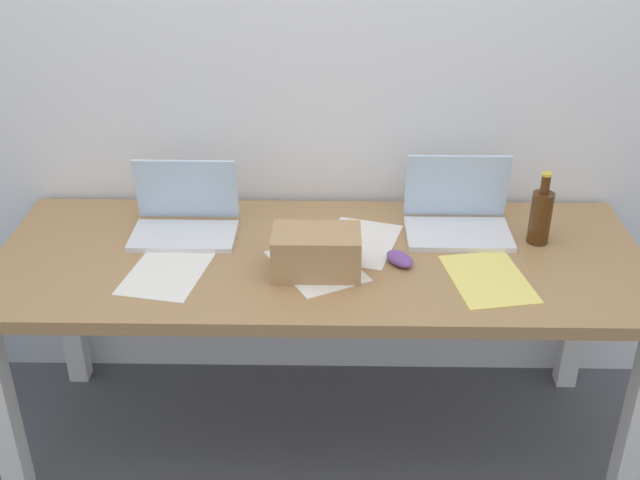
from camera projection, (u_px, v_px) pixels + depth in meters
The scene contains 12 objects.
ground_plane at pixel (320, 436), 2.72m from camera, with size 8.00×8.00×0.00m, color #515459.
back_wall at pixel (322, 29), 2.48m from camera, with size 5.20×0.08×2.60m, color white.
desk at pixel (320, 279), 2.42m from camera, with size 1.96×0.75×0.72m.
laptop_left at pixel (185, 218), 2.47m from camera, with size 0.33×0.22×0.23m.
laptop_right at pixel (458, 216), 2.49m from camera, with size 0.33×0.23×0.23m.
beer_bottle at pixel (541, 216), 2.40m from camera, with size 0.07×0.07×0.23m.
computer_mouse at pixel (400, 259), 2.32m from camera, with size 0.06×0.10×0.03m, color #724799.
cardboard_box at pixel (316, 252), 2.26m from camera, with size 0.25×0.16×0.13m, color tan.
paper_sheet_front_right at pixel (488, 279), 2.25m from camera, with size 0.21×0.30×0.00m, color #F4E06B.
paper_sheet_center at pixel (317, 266), 2.31m from camera, with size 0.21×0.30×0.00m, color white.
paper_sheet_front_left at pixel (167, 272), 2.28m from camera, with size 0.21×0.30×0.00m, color white.
paper_sheet_near_back at pixel (360, 242), 2.44m from camera, with size 0.21×0.30×0.00m, color white.
Camera 1 is at (0.04, -2.07, 1.90)m, focal length 44.13 mm.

